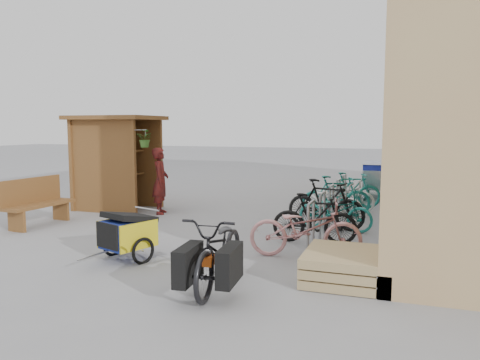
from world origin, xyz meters
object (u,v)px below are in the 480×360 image
(bench, at_px, (36,201))
(bike_1, at_px, (314,219))
(bike_2, at_px, (335,211))
(bike_6, at_px, (343,196))
(bike_5, at_px, (336,196))
(bike_3, at_px, (325,204))
(kiosk, at_px, (113,149))
(bike_0, at_px, (305,229))
(pallet_stack, at_px, (342,266))
(person_kiosk, at_px, (160,181))
(cargo_bike, at_px, (220,251))
(child_trailer, at_px, (127,232))
(bike_4, at_px, (330,201))
(shopping_carts, at_px, (375,177))
(bike_7, at_px, (351,190))

(bench, bearing_deg, bike_1, 7.66)
(bike_2, bearing_deg, bike_6, 13.15)
(bike_5, bearing_deg, bike_3, 159.45)
(kiosk, bearing_deg, bike_0, -27.47)
(bench, distance_m, bike_6, 7.15)
(pallet_stack, height_order, person_kiosk, person_kiosk)
(pallet_stack, height_order, cargo_bike, cargo_bike)
(child_trailer, xyz_separation_m, bike_4, (2.59, 4.38, -0.02))
(bike_4, bearing_deg, bike_1, -159.67)
(kiosk, relative_size, shopping_carts, 1.20)
(person_kiosk, relative_size, bike_3, 0.94)
(bench, distance_m, bike_5, 6.73)
(kiosk, height_order, bike_1, kiosk)
(bike_1, bearing_deg, bike_4, -3.65)
(bike_7, bearing_deg, pallet_stack, 164.95)
(cargo_bike, xyz_separation_m, bike_2, (0.96, 4.01, -0.09))
(bike_7, bearing_deg, person_kiosk, 98.10)
(bike_3, bearing_deg, child_trailer, 156.17)
(bench, relative_size, child_trailer, 1.19)
(bike_4, bearing_deg, bike_7, 8.89)
(bike_0, bearing_deg, child_trailer, 101.36)
(bike_3, bearing_deg, bench, 120.57)
(bike_1, bearing_deg, bike_0, 176.43)
(person_kiosk, height_order, bike_1, person_kiosk)
(child_trailer, height_order, cargo_bike, cargo_bike)
(bike_6, bearing_deg, cargo_bike, 174.44)
(child_trailer, relative_size, bike_1, 0.91)
(bike_3, xyz_separation_m, bike_5, (0.04, 1.34, -0.02))
(bench, distance_m, bike_2, 6.37)
(bike_0, bearing_deg, bike_4, -8.44)
(bike_0, height_order, bike_4, bike_0)
(bike_2, relative_size, bike_3, 0.91)
(kiosk, xyz_separation_m, cargo_bike, (4.79, -4.70, -1.06))
(pallet_stack, xyz_separation_m, child_trailer, (-3.38, -0.06, 0.24))
(cargo_bike, xyz_separation_m, bike_6, (0.85, 6.20, -0.08))
(child_trailer, xyz_separation_m, bike_6, (2.74, 5.43, -0.04))
(kiosk, relative_size, bike_2, 1.60)
(shopping_carts, xyz_separation_m, person_kiosk, (-4.83, -4.33, 0.17))
(pallet_stack, bearing_deg, kiosk, 148.34)
(bench, height_order, bike_7, bench)
(bike_0, bearing_deg, bike_6, -10.81)
(child_trailer, bearing_deg, person_kiosk, 131.32)
(bench, height_order, bike_2, bench)
(bike_0, distance_m, bike_5, 3.67)
(bench, distance_m, bike_0, 6.00)
(bike_2, relative_size, bike_4, 0.97)
(cargo_bike, bearing_deg, bike_6, 77.60)
(pallet_stack, distance_m, bike_0, 1.24)
(shopping_carts, xyz_separation_m, bike_0, (-0.71, -7.02, -0.17))
(bench, relative_size, bike_3, 0.96)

